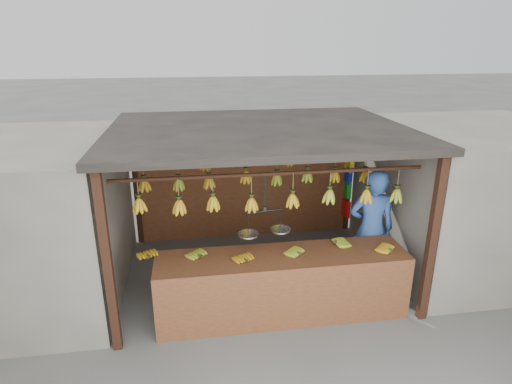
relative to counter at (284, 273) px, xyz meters
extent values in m
plane|color=#5B5B57|center=(-0.13, 1.23, -0.70)|extent=(80.00, 80.00, 0.00)
cube|color=black|center=(-2.13, -0.27, 0.45)|extent=(0.10, 0.10, 2.30)
cube|color=black|center=(1.87, -0.27, 0.45)|extent=(0.10, 0.10, 2.30)
cube|color=black|center=(-2.13, 2.73, 0.45)|extent=(0.10, 0.10, 2.30)
cube|color=black|center=(1.87, 2.73, 0.45)|extent=(0.10, 0.10, 2.30)
cube|color=black|center=(-0.13, 1.23, 1.65)|extent=(4.30, 3.30, 0.10)
cylinder|color=black|center=(-0.13, 0.23, 1.30)|extent=(4.00, 0.05, 0.05)
cylinder|color=black|center=(-0.13, 1.23, 1.30)|extent=(4.00, 0.05, 0.05)
cylinder|color=black|center=(-0.13, 2.23, 1.30)|extent=(4.00, 0.05, 0.05)
cube|color=brown|center=(-0.13, 2.73, 0.20)|extent=(4.00, 0.06, 1.80)
cube|color=slate|center=(-3.73, 1.23, 0.45)|extent=(3.00, 3.00, 2.30)
cube|color=slate|center=(3.47, 1.23, 0.45)|extent=(3.00, 3.00, 2.30)
cube|color=brown|center=(0.01, 0.13, 0.16)|extent=(3.36, 0.75, 0.08)
cube|color=brown|center=(0.01, -0.25, -0.25)|extent=(3.36, 0.04, 0.90)
cube|color=black|center=(-1.57, -0.20, -0.29)|extent=(0.07, 0.07, 0.82)
cube|color=black|center=(1.58, -0.20, -0.29)|extent=(0.07, 0.07, 0.82)
cube|color=black|center=(-1.57, 0.45, -0.29)|extent=(0.07, 0.07, 0.82)
cube|color=black|center=(1.58, 0.45, -0.29)|extent=(0.07, 0.07, 0.82)
ellipsoid|color=#C58E15|center=(-1.73, 0.28, 0.23)|extent=(0.26, 0.29, 0.06)
ellipsoid|color=#92A523|center=(-1.07, 0.19, 0.23)|extent=(0.29, 0.30, 0.06)
ellipsoid|color=#C58E15|center=(-0.49, -0.01, 0.23)|extent=(0.26, 0.29, 0.06)
ellipsoid|color=#92A523|center=(0.22, 0.07, 0.23)|extent=(0.30, 0.30, 0.06)
ellipsoid|color=#92A523|center=(0.79, 0.29, 0.23)|extent=(0.26, 0.21, 0.06)
ellipsoid|color=#C58E15|center=(1.46, -0.02, 0.23)|extent=(0.30, 0.30, 0.06)
ellipsoid|color=#C58E15|center=(-1.79, 0.26, 0.96)|extent=(0.16, 0.16, 0.28)
ellipsoid|color=#C58E15|center=(-1.30, 0.20, 0.93)|extent=(0.16, 0.16, 0.28)
ellipsoid|color=#C58E15|center=(-0.88, 0.25, 0.93)|extent=(0.16, 0.16, 0.28)
ellipsoid|color=#C58E15|center=(-0.39, 0.24, 0.89)|extent=(0.16, 0.16, 0.28)
ellipsoid|color=#C58E15|center=(0.14, 0.21, 0.93)|extent=(0.16, 0.16, 0.28)
ellipsoid|color=#92A523|center=(0.62, 0.18, 0.97)|extent=(0.16, 0.16, 0.28)
ellipsoid|color=#C58E15|center=(1.13, 0.18, 0.94)|extent=(0.16, 0.16, 0.28)
ellipsoid|color=#92A523|center=(1.57, 0.22, 0.91)|extent=(0.16, 0.16, 0.28)
ellipsoid|color=#C58E15|center=(-1.81, 1.18, 0.92)|extent=(0.16, 0.16, 0.28)
ellipsoid|color=#92A523|center=(-1.32, 1.22, 0.89)|extent=(0.16, 0.16, 0.28)
ellipsoid|color=#C58E15|center=(-0.88, 1.21, 0.90)|extent=(0.16, 0.16, 0.28)
ellipsoid|color=#C58E15|center=(-0.33, 1.20, 0.96)|extent=(0.16, 0.16, 0.28)
ellipsoid|color=#92A523|center=(0.15, 1.26, 0.88)|extent=(0.16, 0.16, 0.28)
ellipsoid|color=#92A523|center=(0.61, 1.19, 0.93)|extent=(0.16, 0.16, 0.28)
ellipsoid|color=#C58E15|center=(1.07, 1.27, 0.88)|extent=(0.16, 0.16, 0.28)
ellipsoid|color=#C58E15|center=(1.53, 1.19, 0.89)|extent=(0.16, 0.16, 0.28)
ellipsoid|color=#92A523|center=(-1.84, 2.28, 0.96)|extent=(0.16, 0.16, 0.28)
ellipsoid|color=#C58E15|center=(-1.39, 2.22, 0.93)|extent=(0.16, 0.16, 0.28)
ellipsoid|color=#C58E15|center=(-0.90, 2.22, 0.88)|extent=(0.16, 0.16, 0.28)
ellipsoid|color=#C58E15|center=(-0.38, 2.24, 0.94)|extent=(0.16, 0.16, 0.28)
ellipsoid|color=#C58E15|center=(0.11, 2.25, 0.95)|extent=(0.16, 0.16, 0.28)
ellipsoid|color=#C58E15|center=(0.57, 2.26, 0.88)|extent=(0.16, 0.16, 0.28)
ellipsoid|color=#C58E15|center=(1.07, 2.23, 0.96)|extent=(0.16, 0.16, 0.28)
ellipsoid|color=#C58E15|center=(1.56, 2.23, 0.98)|extent=(0.16, 0.16, 0.28)
cylinder|color=black|center=(-0.22, 0.23, 1.05)|extent=(0.02, 0.02, 0.50)
cylinder|color=black|center=(-0.22, 0.23, 0.80)|extent=(0.49, 0.11, 0.02)
cylinder|color=silver|center=(-0.44, 0.19, 0.50)|extent=(0.26, 0.26, 0.02)
cylinder|color=silver|center=(0.00, 0.27, 0.50)|extent=(0.26, 0.26, 0.02)
imported|color=#3359A5|center=(1.47, 0.66, 0.23)|extent=(0.74, 0.55, 1.85)
cube|color=yellow|center=(1.81, 2.58, 0.71)|extent=(0.08, 0.26, 0.34)
cube|color=#1426BF|center=(1.81, 2.58, 0.48)|extent=(0.08, 0.26, 0.34)
cube|color=#199926|center=(1.81, 2.58, 0.20)|extent=(0.08, 0.26, 0.34)
cube|color=red|center=(1.81, 2.58, -0.21)|extent=(0.08, 0.26, 0.34)
camera|label=1|loc=(-1.12, -4.81, 2.88)|focal=30.00mm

